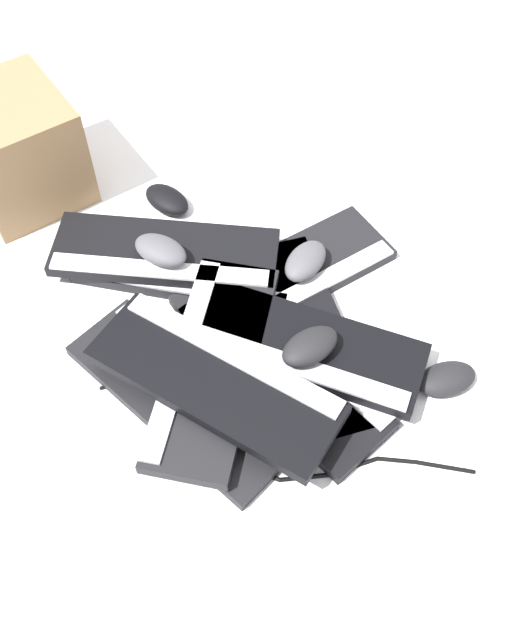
% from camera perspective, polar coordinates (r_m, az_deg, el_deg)
% --- Properties ---
extents(ground_plane, '(3.20, 3.20, 0.00)m').
position_cam_1_polar(ground_plane, '(1.38, 0.20, 1.64)').
color(ground_plane, white).
extents(keyboard_0, '(0.31, 0.46, 0.03)m').
position_cam_1_polar(keyboard_0, '(1.32, 3.81, -1.18)').
color(keyboard_0, black).
rests_on(keyboard_0, ground).
extents(keyboard_1, '(0.44, 0.39, 0.03)m').
position_cam_1_polar(keyboard_1, '(1.40, 2.43, 3.39)').
color(keyboard_1, black).
rests_on(keyboard_1, ground).
extents(keyboard_2, '(0.45, 0.19, 0.03)m').
position_cam_1_polar(keyboard_2, '(1.42, -5.56, 4.10)').
color(keyboard_2, black).
rests_on(keyboard_2, ground).
extents(keyboard_3, '(0.44, 0.38, 0.03)m').
position_cam_1_polar(keyboard_3, '(1.26, -6.03, -5.97)').
color(keyboard_3, black).
rests_on(keyboard_3, ground).
extents(keyboard_4, '(0.43, 0.40, 0.03)m').
position_cam_1_polar(keyboard_4, '(1.28, 1.91, -3.93)').
color(keyboard_4, black).
rests_on(keyboard_4, ground).
extents(keyboard_5, '(0.44, 0.15, 0.03)m').
position_cam_1_polar(keyboard_5, '(1.41, -7.31, 5.32)').
color(keyboard_5, black).
rests_on(keyboard_5, keyboard_2).
extents(keyboard_6, '(0.46, 0.26, 0.03)m').
position_cam_1_polar(keyboard_6, '(1.28, 3.57, -1.99)').
color(keyboard_6, black).
rests_on(keyboard_6, keyboard_4).
extents(keyboard_7, '(0.19, 0.45, 0.03)m').
position_cam_1_polar(keyboard_7, '(1.26, -3.52, -3.44)').
color(keyboard_7, black).
rests_on(keyboard_7, keyboard_3).
extents(keyboard_8, '(0.46, 0.33, 0.03)m').
position_cam_1_polar(keyboard_8, '(1.20, -3.27, -4.86)').
color(keyboard_8, black).
rests_on(keyboard_8, keyboard_7).
extents(mouse_0, '(0.11, 0.13, 0.04)m').
position_cam_1_polar(mouse_0, '(1.38, 3.98, 4.73)').
color(mouse_0, '#4C4C51').
rests_on(mouse_0, keyboard_1).
extents(mouse_1, '(0.13, 0.11, 0.04)m').
position_cam_1_polar(mouse_1, '(1.31, 14.98, -4.57)').
color(mouse_1, black).
rests_on(mouse_1, ground).
extents(mouse_2, '(0.13, 0.12, 0.04)m').
position_cam_1_polar(mouse_2, '(1.54, -7.14, 9.53)').
color(mouse_2, black).
rests_on(mouse_2, ground).
extents(mouse_3, '(0.13, 0.11, 0.04)m').
position_cam_1_polar(mouse_3, '(1.37, -7.64, 5.55)').
color(mouse_3, '#4C4C51').
rests_on(mouse_3, keyboard_5).
extents(mouse_4, '(0.13, 0.12, 0.04)m').
position_cam_1_polar(mouse_4, '(1.23, 4.34, -2.13)').
color(mouse_4, black).
rests_on(mouse_4, keyboard_6).
extents(cable_0, '(0.66, 0.19, 0.01)m').
position_cam_1_polar(cable_0, '(1.23, 1.07, -9.25)').
color(cable_0, black).
rests_on(cable_0, ground).
extents(cardboard_box, '(0.32, 0.33, 0.23)m').
position_cam_1_polar(cardboard_box, '(1.58, -18.57, 12.86)').
color(cardboard_box, olive).
rests_on(cardboard_box, ground).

